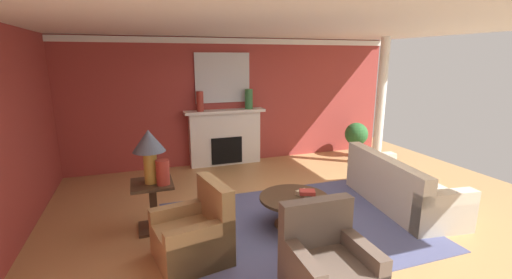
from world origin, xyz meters
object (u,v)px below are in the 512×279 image
object	(u,v)px
side_table	(153,203)
vase_mantel_left	(200,101)
vase_mantel_right	(249,99)
potted_plant	(356,136)
armchair_facing_fireplace	(328,269)
fireplace	(225,139)
sofa	(399,189)
table_lamp	(149,146)
coffee_table	(294,204)
armchair_near_window	(194,236)
vase_on_side_table	(163,172)
mantel_mirror	(223,78)

from	to	relation	value
side_table	vase_mantel_left	distance (m)	3.05
vase_mantel_right	potted_plant	distance (m)	2.87
armchair_facing_fireplace	vase_mantel_left	distance (m)	4.82
side_table	vase_mantel_left	size ratio (longest dim) A/B	1.63
fireplace	sofa	world-z (taller)	fireplace
table_lamp	vase_mantel_right	size ratio (longest dim) A/B	1.69
coffee_table	vase_mantel_right	size ratio (longest dim) A/B	2.25
armchair_near_window	vase_mantel_left	size ratio (longest dim) A/B	2.22
sofa	potted_plant	xyz separation A→B (m)	(1.10, 2.76, 0.19)
table_lamp	armchair_near_window	bearing A→B (deg)	-66.01
coffee_table	vase_on_side_table	distance (m)	1.90
vase_on_side_table	potted_plant	distance (m)	5.36
armchair_facing_fireplace	vase_on_side_table	bearing A→B (deg)	126.47
fireplace	table_lamp	bearing A→B (deg)	-122.90
sofa	potted_plant	distance (m)	2.98
potted_plant	table_lamp	bearing A→B (deg)	-155.45
table_lamp	vase_mantel_left	world-z (taller)	vase_mantel_left
mantel_mirror	sofa	size ratio (longest dim) A/B	0.56
fireplace	table_lamp	size ratio (longest dim) A/B	2.40
mantel_mirror	side_table	size ratio (longest dim) A/B	1.75
armchair_facing_fireplace	vase_mantel_left	bearing A→B (deg)	95.05
mantel_mirror	potted_plant	distance (m)	3.57
armchair_near_window	armchair_facing_fireplace	xyz separation A→B (m)	(1.16, -1.11, 0.00)
sofa	coffee_table	xyz separation A→B (m)	(-1.93, -0.06, 0.04)
armchair_facing_fireplace	mantel_mirror	bearing A→B (deg)	88.37
table_lamp	mantel_mirror	bearing A→B (deg)	58.24
sofa	side_table	distance (m)	3.88
sofa	armchair_facing_fireplace	size ratio (longest dim) A/B	2.31
vase_mantel_right	vase_mantel_left	distance (m)	1.10
armchair_near_window	fireplace	bearing A→B (deg)	70.17
sofa	side_table	xyz separation A→B (m)	(-3.84, 0.51, 0.10)
potted_plant	armchair_facing_fireplace	bearing A→B (deg)	-127.92
fireplace	vase_on_side_table	world-z (taller)	fireplace
sofa	vase_on_side_table	bearing A→B (deg)	174.01
coffee_table	table_lamp	xyz separation A→B (m)	(-1.91, 0.56, 0.89)
fireplace	coffee_table	bearing A→B (deg)	-86.53
vase_mantel_left	vase_mantel_right	bearing A→B (deg)	0.00
vase_on_side_table	vase_mantel_right	world-z (taller)	vase_mantel_right
armchair_facing_fireplace	coffee_table	xyz separation A→B (m)	(0.33, 1.49, 0.03)
coffee_table	vase_mantel_left	size ratio (longest dim) A/B	2.33
sofa	side_table	world-z (taller)	sofa
mantel_mirror	vase_on_side_table	distance (m)	3.47
armchair_facing_fireplace	side_table	distance (m)	2.59
side_table	vase_on_side_table	xyz separation A→B (m)	(0.15, -0.12, 0.47)
table_lamp	vase_mantel_right	distance (m)	3.46
armchair_facing_fireplace	vase_mantel_right	bearing A→B (deg)	81.61
armchair_facing_fireplace	table_lamp	bearing A→B (deg)	127.56
fireplace	vase_mantel_right	bearing A→B (deg)	-5.16
vase_on_side_table	table_lamp	bearing A→B (deg)	141.34
armchair_facing_fireplace	table_lamp	size ratio (longest dim) A/B	1.27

